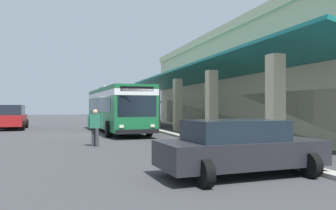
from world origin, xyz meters
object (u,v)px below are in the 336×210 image
potted_palm (155,120)px  transit_bus (117,106)px  parked_sedan_tan (13,119)px  parked_sedan_charcoal (239,147)px  parked_suv_red (12,117)px  pedestrian (95,126)px

potted_palm → transit_bus: bearing=-35.4°
transit_bus → parked_sedan_tan: 12.43m
parked_sedan_tan → potted_palm: 12.97m
transit_bus → parked_sedan_tan: bearing=-139.2°
parked_sedan_tan → transit_bus: bearing=40.8°
parked_sedan_charcoal → parked_sedan_tan: same height
transit_bus → parked_sedan_tan: (-9.37, -8.09, -1.10)m
transit_bus → parked_suv_red: transit_bus is taller
transit_bus → parked_sedan_charcoal: size_ratio=2.53×
parked_sedan_charcoal → potted_palm: potted_palm is taller
parked_suv_red → potted_palm: potted_palm is taller
potted_palm → parked_sedan_charcoal: bearing=-9.2°
pedestrian → potted_palm: size_ratio=0.71×
parked_sedan_charcoal → parked_sedan_tan: bearing=-160.2°
parked_sedan_tan → pedestrian: pedestrian is taller
parked_suv_red → pedestrian: parked_suv_red is taller
parked_sedan_charcoal → parked_suv_red: 22.92m
parked_sedan_charcoal → transit_bus: bearing=-176.6°
parked_suv_red → potted_palm: (-0.86, 12.18, -0.46)m
parked_sedan_tan → parked_suv_red: bearing=6.5°
potted_palm → parked_suv_red: bearing=-86.0°
parked_sedan_charcoal → parked_suv_red: (-21.25, -8.59, 0.27)m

